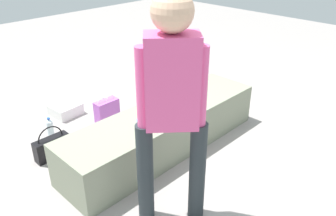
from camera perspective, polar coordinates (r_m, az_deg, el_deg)
ground_plane at (r=3.26m, az=-0.60°, el=-6.67°), size 12.00×12.00×0.00m
concrete_ledge at (r=3.15m, az=-0.62°, el=-3.69°), size 2.04×0.53×0.40m
child_seated at (r=2.95m, az=-0.14°, el=3.06°), size 0.28×0.32×0.48m
adult_standing at (r=2.05m, az=0.64°, el=1.89°), size 0.37×0.36×1.56m
cake_plate at (r=2.89m, az=-3.08°, el=-1.74°), size 0.22×0.22×0.07m
gift_bag at (r=3.68m, az=-10.12°, el=-0.50°), size 0.26×0.12×0.30m
railing_post at (r=4.19m, az=-0.77°, el=8.89°), size 0.36×0.36×1.28m
water_bottle_near_gift at (r=3.60m, az=-19.03°, el=-3.04°), size 0.07×0.07×0.20m
party_cup_red at (r=3.80m, az=-1.98°, el=-0.56°), size 0.08×0.08×0.09m
cake_box_white at (r=3.97m, az=-16.69°, el=-0.21°), size 0.32×0.31×0.12m
handbag_black_leather at (r=3.25m, az=-18.72°, el=-6.13°), size 0.32×0.10×0.31m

